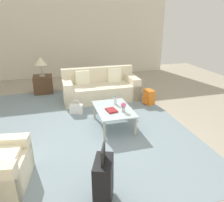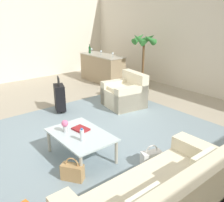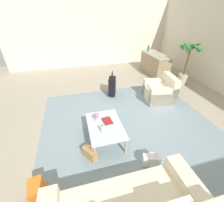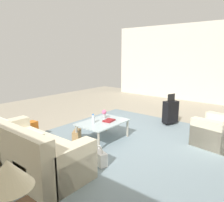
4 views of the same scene
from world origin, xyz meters
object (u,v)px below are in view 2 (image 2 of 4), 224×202
Objects in this scene: wine_glass_leftmost at (92,49)px; handbag_white at (151,158)px; wine_glass_right_of_centre at (113,54)px; potted_palm at (143,57)px; coffee_table at (81,137)px; water_bottle at (82,135)px; coffee_table_book at (81,129)px; suitcase_black at (60,97)px; wine_glass_left_of_centre at (101,52)px; handbag_tan at (73,172)px; bar_console at (102,68)px; armchair at (126,95)px; wine_bottle_green at (90,50)px; flower_vase at (65,125)px.

wine_glass_leftmost reaches higher than handbag_white.
wine_glass_right_of_centre is 0.95m from potted_palm.
handbag_white is (0.88, 0.70, -0.25)m from coffee_table.
coffee_table_book is (-0.32, 0.18, -0.08)m from water_bottle.
suitcase_black reaches higher than coffee_table_book.
wine_glass_left_of_centre is 0.09× the size of potted_palm.
wine_glass_left_of_centre is 0.43× the size of handbag_white.
handbag_tan is at bearing -46.40° from wine_glass_right_of_centre.
wine_glass_left_of_centre is at bearing -90.00° from bar_console.
coffee_table is 4.19× the size of coffee_table_book.
suitcase_black is 2.37× the size of handbag_white.
armchair is at bearing -22.94° from bar_console.
coffee_table is at bearing 134.66° from handbag_tan.
water_bottle is 5.25m from wine_bottle_green.
armchair is 1.90m from potted_palm.
suitcase_black is at bearing -86.19° from potted_palm.
wine_glass_right_of_centre is at bearing 0.70° from wine_glass_left_of_centre.
coffee_table is 0.16m from coffee_table_book.
wine_glass_right_of_centre is 0.43× the size of handbag_white.
wine_glass_left_of_centre is 5.06m from handbag_white.
handbag_white is (4.38, -2.40, -0.34)m from bar_console.
armchair is at bearing -59.34° from potted_palm.
wine_glass_leftmost is at bearing 154.22° from handbag_white.
armchair is 2.72m from water_bottle.
wine_glass_right_of_centre reaches higher than coffee_table.
wine_glass_left_of_centre is at bearing -154.11° from potted_palm.
handbag_tan is (3.91, -3.48, -0.89)m from wine_glass_left_of_centre.
wine_glass_left_of_centre is 5.31m from handbag_tan.
coffee_table_book is 0.73× the size of handbag_tan.
coffee_table_book is 4.90m from wine_bottle_green.
wine_glass_leftmost is 1.98m from potted_palm.
flower_vase reaches higher than water_bottle.
bar_console reaches higher than handbag_tan.
potted_palm reaches higher than handbag_tan.
coffee_table_book is at bearing 136.96° from handbag_tan.
wine_glass_right_of_centre is at bearing -1.35° from wine_glass_leftmost.
wine_glass_leftmost is at bearing 161.42° from armchair.
bar_console is at bearing -0.37° from wine_glass_leftmost.
suitcase_black is 2.37× the size of handbag_tan.
handbag_tan is 0.21× the size of potted_palm.
water_bottle is at bearing -130.32° from handbag_white.
potted_palm is at bearing 93.81° from suitcase_black.
armchair is 0.59× the size of bar_console.
bar_console reaches higher than suitcase_black.
handbag_white is at bearing 0.09° from suitcase_black.
suitcase_black reaches higher than water_bottle.
wine_glass_leftmost is at bearing 178.65° from wine_glass_right_of_centre.
armchair is at bearing 120.79° from coffee_table.
coffee_table reaches higher than handbag_white.
wine_bottle_green is (-4.02, 2.98, 0.65)m from coffee_table.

